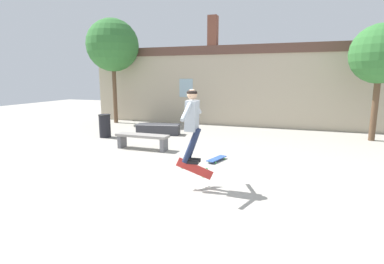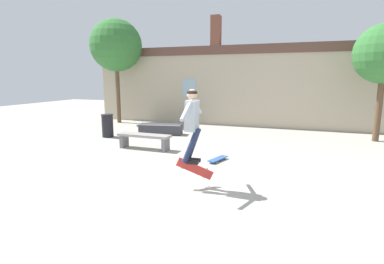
# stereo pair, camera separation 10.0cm
# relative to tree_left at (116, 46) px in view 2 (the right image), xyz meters

# --- Properties ---
(ground_plane) EXTENTS (40.00, 40.00, 0.00)m
(ground_plane) POSITION_rel_tree_left_xyz_m (6.19, -7.63, -3.88)
(ground_plane) COLOR #A39E93
(building_backdrop) EXTENTS (16.25, 0.52, 5.19)m
(building_backdrop) POSITION_rel_tree_left_xyz_m (6.17, 1.11, -1.88)
(building_backdrop) COLOR #B7A88E
(building_backdrop) RESTS_ON ground_plane
(tree_left) EXTENTS (2.58, 2.58, 5.18)m
(tree_left) POSITION_rel_tree_left_xyz_m (0.00, 0.00, 0.00)
(tree_left) COLOR brown
(tree_left) RESTS_ON ground_plane
(park_bench) EXTENTS (1.79, 0.47, 0.50)m
(park_bench) POSITION_rel_tree_left_xyz_m (4.10, -4.73, -3.51)
(park_bench) COLOR gray
(park_bench) RESTS_ON ground_plane
(skate_ledge) EXTENTS (1.83, 0.87, 0.43)m
(skate_ledge) POSITION_rel_tree_left_xyz_m (3.47, -2.21, -3.66)
(skate_ledge) COLOR #38383D
(skate_ledge) RESTS_ON ground_plane
(trash_bin) EXTENTS (0.48, 0.48, 0.90)m
(trash_bin) POSITION_rel_tree_left_xyz_m (1.75, -3.43, -3.40)
(trash_bin) COLOR black
(trash_bin) RESTS_ON ground_plane
(skater) EXTENTS (0.38, 1.36, 1.53)m
(skater) POSITION_rel_tree_left_xyz_m (6.78, -7.50, -2.39)
(skater) COLOR #9EA8B2
(skateboard_flipping) EXTENTS (0.72, 0.45, 0.54)m
(skateboard_flipping) POSITION_rel_tree_left_xyz_m (6.82, -7.42, -3.47)
(skateboard_flipping) COLOR red
(skateboard_resting) EXTENTS (0.43, 0.81, 0.08)m
(skateboard_resting) POSITION_rel_tree_left_xyz_m (6.76, -5.30, -3.81)
(skateboard_resting) COLOR #2D519E
(skateboard_resting) RESTS_ON ground_plane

